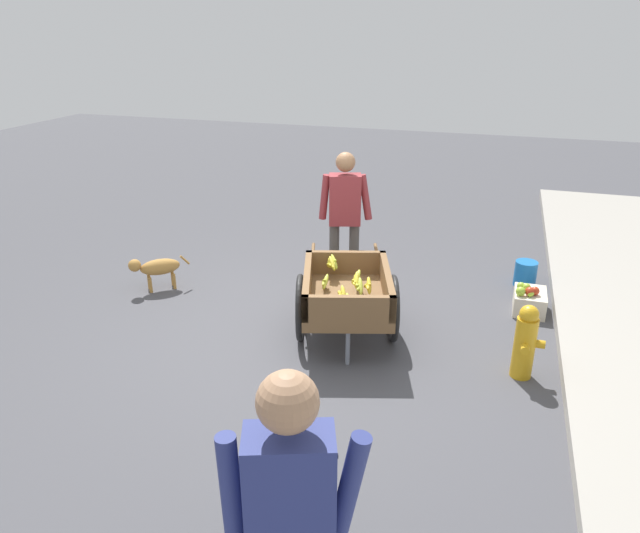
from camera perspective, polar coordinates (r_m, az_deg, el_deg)
The scene contains 8 objects.
ground_plane at distance 5.68m, azimuth -1.70°, elevation -7.04°, with size 24.00×24.00×0.00m, color #47474C.
fruit_cart at distance 5.51m, azimuth 2.61°, elevation -2.92°, with size 1.80×1.20×0.72m.
vendor_person at distance 6.40m, azimuth 2.42°, elevation 5.49°, with size 0.29×0.57×1.56m.
cyclist_person at distance 2.47m, azimuth -2.87°, elevation -23.58°, with size 0.30×0.55×1.70m.
dog at distance 6.84m, azimuth -15.59°, elevation -0.08°, with size 0.47×0.54×0.40m.
fire_hydrant at distance 5.26m, azimuth 19.30°, elevation -6.91°, with size 0.25×0.25×0.67m.
plastic_bucket at distance 7.14m, azimuth 19.31°, elevation -0.65°, with size 0.25×0.25×0.29m, color #1966B2.
apple_crate at distance 6.52m, azimuth 19.64°, elevation -3.10°, with size 0.44×0.32×0.32m.
Camera 1 is at (4.66, 1.64, 2.81)m, focal length 32.97 mm.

